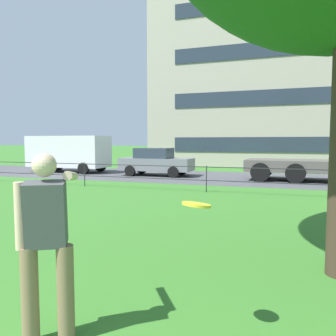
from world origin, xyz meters
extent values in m
cube|color=#4C4C51|center=(0.00, 18.08, 0.00)|extent=(80.00, 6.88, 0.01)
cylinder|color=#232328|center=(-5.28, 12.69, 0.50)|extent=(0.04, 0.04, 1.00)
cylinder|color=#232328|center=(0.00, 12.69, 0.50)|extent=(0.04, 0.04, 1.00)
cylinder|color=#232328|center=(0.00, 12.69, 0.45)|extent=(31.65, 0.03, 0.03)
cylinder|color=#232328|center=(0.00, 12.69, 0.95)|extent=(31.65, 0.03, 0.03)
cylinder|color=#846B4C|center=(0.53, 2.88, 0.46)|extent=(0.16, 0.16, 0.92)
cylinder|color=#846B4C|center=(0.81, 3.03, 0.46)|extent=(0.16, 0.16, 0.92)
cube|color=#4C4C51|center=(0.67, 2.95, 1.22)|extent=(0.46, 0.43, 0.63)
sphere|color=beige|center=(0.67, 2.95, 1.67)|extent=(0.22, 0.22, 0.22)
cylinder|color=beige|center=(0.69, 3.32, 1.54)|extent=(0.39, 0.59, 0.16)
cylinder|color=beige|center=(0.47, 2.84, 1.21)|extent=(0.09, 0.09, 0.62)
cylinder|color=yellow|center=(1.97, 3.42, 1.31)|extent=(0.38, 0.38, 0.06)
cube|color=white|center=(-9.97, 18.14, 1.29)|extent=(5.01, 1.99, 1.90)
cube|color=#283342|center=(-7.97, 18.12, 1.62)|extent=(0.13, 1.67, 0.76)
cylinder|color=black|center=(-8.26, 19.06, 0.34)|extent=(0.68, 0.24, 0.68)
cylinder|color=black|center=(-8.27, 17.20, 0.34)|extent=(0.68, 0.24, 0.68)
cylinder|color=black|center=(-11.46, 19.08, 0.34)|extent=(0.68, 0.24, 0.68)
cylinder|color=black|center=(-11.47, 17.21, 0.34)|extent=(0.68, 0.24, 0.68)
cube|color=slate|center=(-3.99, 17.87, 0.64)|extent=(4.02, 1.75, 0.68)
cube|color=#2D3847|center=(-4.14, 17.87, 1.26)|extent=(1.92, 1.55, 0.56)
cylinder|color=black|center=(-2.76, 18.69, 0.30)|extent=(0.60, 0.21, 0.60)
cylinder|color=black|center=(-2.74, 17.08, 0.30)|extent=(0.60, 0.21, 0.60)
cylinder|color=black|center=(-5.24, 18.66, 0.30)|extent=(0.60, 0.21, 0.60)
cylinder|color=black|center=(-5.22, 17.05, 0.30)|extent=(0.60, 0.21, 0.60)
cube|color=#56514C|center=(3.53, 17.82, 0.73)|extent=(5.28, 2.48, 0.56)
cylinder|color=black|center=(3.31, 18.89, 0.45)|extent=(0.91, 0.33, 0.90)
cylinder|color=black|center=(3.23, 16.77, 0.45)|extent=(0.91, 0.33, 0.90)
cylinder|color=black|center=(1.75, 18.94, 0.45)|extent=(0.91, 0.33, 0.90)
cylinder|color=black|center=(1.67, 16.83, 0.45)|extent=(0.91, 0.33, 0.90)
camera|label=1|loc=(2.73, 0.45, 1.89)|focal=35.90mm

